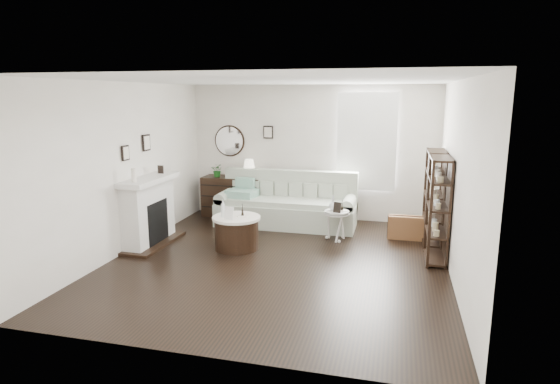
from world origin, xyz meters
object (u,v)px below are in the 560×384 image
(drum_table, at_px, (237,232))
(pedestal_table, at_px, (337,213))
(sofa, at_px, (287,207))
(dresser, at_px, (233,196))

(drum_table, distance_m, pedestal_table, 1.78)
(sofa, bearing_deg, drum_table, -105.64)
(sofa, height_order, drum_table, sofa)
(dresser, distance_m, pedestal_table, 2.61)
(dresser, height_order, drum_table, dresser)
(drum_table, xyz_separation_m, pedestal_table, (1.54, 0.87, 0.20))
(sofa, relative_size, pedestal_table, 5.08)
(sofa, height_order, pedestal_table, sofa)
(dresser, distance_m, drum_table, 2.19)
(sofa, bearing_deg, pedestal_table, -36.02)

